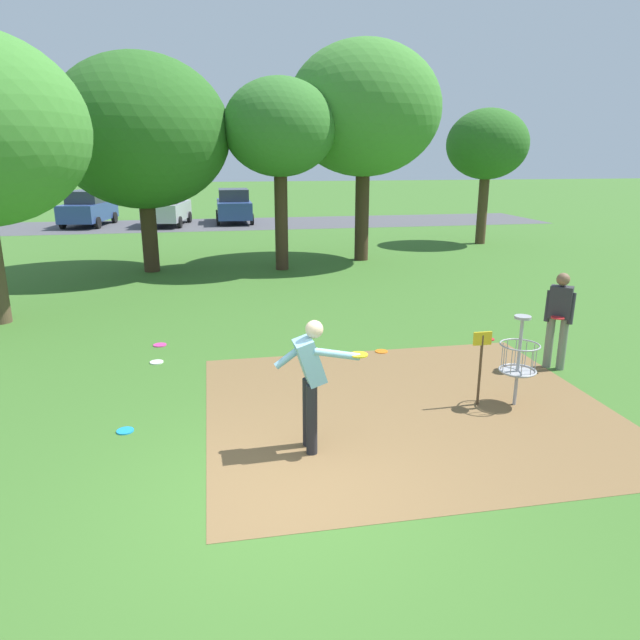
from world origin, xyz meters
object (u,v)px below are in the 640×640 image
disc_golf_basket (515,357)px  frisbee_near_basket (157,362)px  player_throwing (559,315)px  frisbee_scattered_a (381,351)px  player_foreground_watching (311,377)px  frisbee_far_left (160,345)px  frisbee_mid_grass (489,339)px  parked_car_center_right (234,206)px  frisbee_far_right (125,431)px  tree_mid_left (141,133)px  tree_mid_right (364,110)px  parked_car_leftmost (88,208)px  tree_mid_center (487,145)px  parked_car_center_left (167,208)px  tree_near_left (280,129)px

disc_golf_basket → frisbee_near_basket: (-5.39, 2.89, -0.74)m
player_throwing → frisbee_scattered_a: bearing=152.8°
disc_golf_basket → player_foreground_watching: size_ratio=0.81×
player_throwing → frisbee_far_left: player_throwing is taller
frisbee_near_basket → frisbee_scattered_a: size_ratio=1.00×
frisbee_near_basket → frisbee_far_left: size_ratio=0.93×
frisbee_mid_grass → parked_car_center_right: 22.93m
frisbee_far_right → tree_mid_left: (-0.63, 11.66, 4.28)m
tree_mid_right → parked_car_leftmost: tree_mid_right is taller
frisbee_far_left → tree_mid_left: 9.04m
disc_golf_basket → tree_mid_center: tree_mid_center is taller
disc_golf_basket → frisbee_far_right: disc_golf_basket is taller
player_throwing → frisbee_mid_grass: 2.01m
parked_car_center_left → frisbee_far_left: bearing=-87.0°
frisbee_far_left → parked_car_leftmost: size_ratio=0.06×
frisbee_near_basket → tree_mid_right: size_ratio=0.03×
frisbee_far_left → parked_car_center_left: 21.08m
frisbee_scattered_a → tree_mid_right: tree_mid_right is taller
player_throwing → parked_car_center_left: 24.96m
frisbee_mid_grass → frisbee_far_left: (-6.58, 0.87, 0.00)m
frisbee_near_basket → frisbee_scattered_a: same height
tree_near_left → frisbee_far_left: bearing=-114.3°
player_throwing → tree_mid_center: bearing=69.1°
tree_mid_right → parked_car_center_left: bearing=121.4°
disc_golf_basket → frisbee_far_right: bearing=178.3°
tree_mid_left → player_foreground_watching: bearing=-76.4°
disc_golf_basket → parked_car_center_right: (-2.96, 25.56, 0.17)m
parked_car_leftmost → disc_golf_basket: bearing=-67.4°
tree_mid_center → frisbee_far_right: bearing=-129.2°
frisbee_scattered_a → parked_car_leftmost: (-9.40, 22.74, 0.91)m
player_throwing → parked_car_center_left: (-8.04, 23.62, -0.05)m
tree_mid_right → frisbee_mid_grass: bearing=-88.8°
tree_mid_left → frisbee_mid_grass: bearing=-49.9°
player_throwing → frisbee_scattered_a: (-2.73, 1.40, -0.96)m
parked_car_center_left → frisbee_far_right: bearing=-87.9°
disc_golf_basket → frisbee_scattered_a: size_ratio=5.76×
frisbee_near_basket → parked_car_leftmost: (-5.22, 22.55, 0.91)m
player_foreground_watching → tree_mid_left: tree_mid_left is taller
frisbee_mid_grass → parked_car_leftmost: (-11.78, 22.41, 0.91)m
frisbee_far_left → frisbee_far_right: 3.74m
tree_near_left → tree_mid_left: 4.22m
frisbee_far_right → player_foreground_watching: bearing=-21.5°
frisbee_scattered_a → tree_mid_left: bearing=118.8°
frisbee_near_basket → parked_car_center_right: 22.82m
frisbee_mid_grass → parked_car_center_left: size_ratio=0.05×
frisbee_near_basket → tree_mid_left: size_ratio=0.04×
player_throwing → tree_near_left: (-3.56, 10.07, 3.44)m
frisbee_near_basket → frisbee_mid_grass: (6.56, 0.14, 0.00)m
tree_mid_right → parked_car_center_left: tree_mid_right is taller
frisbee_scattered_a → tree_mid_left: (-5.02, 9.12, 4.28)m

